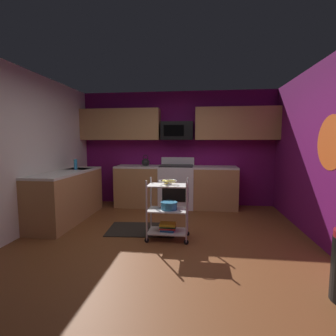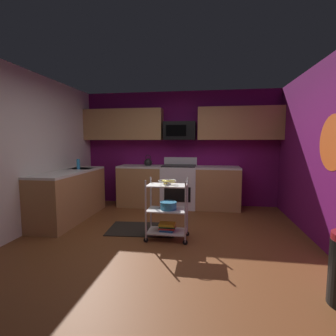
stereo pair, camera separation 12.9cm
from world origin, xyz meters
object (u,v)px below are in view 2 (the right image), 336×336
object	(u,v)px
book_stack	(167,227)
kettle	(148,162)
rolling_cart	(167,210)
fruit_bowl	(167,182)
dish_soap_bottle	(78,164)
oven_range	(179,186)
microwave	(180,131)
mixing_bowl_large	(168,205)

from	to	relation	value
book_stack	kettle	xyz separation A→B (m)	(-0.74, 1.90, 0.81)
rolling_cart	fruit_bowl	size ratio (longest dim) A/B	3.36
dish_soap_bottle	oven_range	bearing A→B (deg)	25.79
rolling_cart	fruit_bowl	xyz separation A→B (m)	(-0.00, -0.00, 0.42)
microwave	book_stack	size ratio (longest dim) A/B	2.79
kettle	rolling_cart	bearing A→B (deg)	-68.88
oven_range	microwave	size ratio (longest dim) A/B	1.57
book_stack	dish_soap_bottle	distance (m)	2.32
oven_range	book_stack	world-z (taller)	oven_range
oven_range	book_stack	distance (m)	1.93
dish_soap_bottle	mixing_bowl_large	bearing A→B (deg)	-26.96
rolling_cart	oven_range	bearing A→B (deg)	91.00
oven_range	kettle	xyz separation A→B (m)	(-0.70, -0.00, 0.52)
book_stack	kettle	size ratio (longest dim) A/B	0.95
rolling_cart	book_stack	distance (m)	0.26
oven_range	mixing_bowl_large	bearing A→B (deg)	-88.41
microwave	dish_soap_bottle	world-z (taller)	microwave
rolling_cart	fruit_bowl	world-z (taller)	rolling_cart
mixing_bowl_large	rolling_cart	bearing A→B (deg)	180.00
book_stack	rolling_cart	bearing A→B (deg)	82.87
mixing_bowl_large	kettle	xyz separation A→B (m)	(-0.76, 1.90, 0.48)
oven_range	fruit_bowl	bearing A→B (deg)	-89.00
rolling_cart	dish_soap_bottle	distance (m)	2.24
oven_range	microwave	bearing A→B (deg)	90.26
microwave	kettle	distance (m)	1.00
kettle	dish_soap_bottle	bearing A→B (deg)	-142.63
book_stack	dish_soap_bottle	bearing A→B (deg)	152.81
microwave	dish_soap_bottle	bearing A→B (deg)	-151.70
mixing_bowl_large	dish_soap_bottle	distance (m)	2.24
mixing_bowl_large	dish_soap_bottle	size ratio (longest dim) A/B	1.26
mixing_bowl_large	kettle	world-z (taller)	kettle
mixing_bowl_large	kettle	bearing A→B (deg)	111.63
microwave	rolling_cart	xyz separation A→B (m)	(0.03, -2.01, -1.25)
fruit_bowl	book_stack	world-z (taller)	fruit_bowl
mixing_bowl_large	dish_soap_bottle	world-z (taller)	dish_soap_bottle
fruit_bowl	kettle	bearing A→B (deg)	111.12
book_stack	kettle	world-z (taller)	kettle
kettle	dish_soap_bottle	xyz separation A→B (m)	(-1.20, -0.91, 0.02)
microwave	fruit_bowl	world-z (taller)	microwave
dish_soap_bottle	rolling_cart	bearing A→B (deg)	-27.19
microwave	rolling_cart	size ratio (longest dim) A/B	0.77
mixing_bowl_large	kettle	size ratio (longest dim) A/B	0.95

